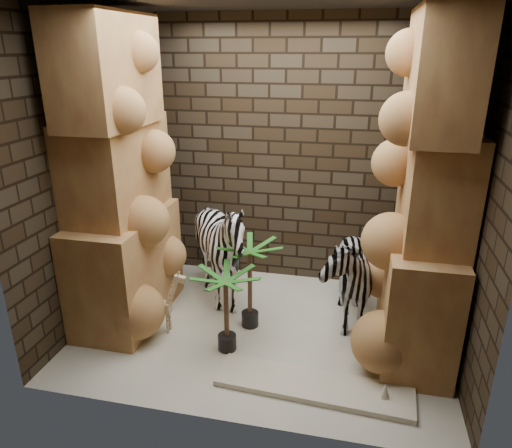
% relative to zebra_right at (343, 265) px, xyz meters
% --- Properties ---
extents(floor, '(3.50, 3.50, 0.00)m').
position_rel_zebra_right_xyz_m(floor, '(-0.76, -0.36, -0.63)').
color(floor, beige).
rests_on(floor, ground).
extents(wall_back, '(3.50, 0.00, 3.50)m').
position_rel_zebra_right_xyz_m(wall_back, '(-0.76, 0.89, 0.87)').
color(wall_back, black).
rests_on(wall_back, ground).
extents(wall_front, '(3.50, 0.00, 3.50)m').
position_rel_zebra_right_xyz_m(wall_front, '(-0.76, -1.61, 0.87)').
color(wall_front, black).
rests_on(wall_front, ground).
extents(wall_left, '(0.00, 3.00, 3.00)m').
position_rel_zebra_right_xyz_m(wall_left, '(-2.51, -0.36, 0.87)').
color(wall_left, black).
rests_on(wall_left, ground).
extents(wall_right, '(0.00, 3.00, 3.00)m').
position_rel_zebra_right_xyz_m(wall_right, '(0.99, -0.36, 0.87)').
color(wall_right, black).
rests_on(wall_right, ground).
extents(rock_pillar_left, '(0.68, 1.30, 3.00)m').
position_rel_zebra_right_xyz_m(rock_pillar_left, '(-2.16, -0.36, 0.87)').
color(rock_pillar_left, tan).
rests_on(rock_pillar_left, floor).
extents(rock_pillar_right, '(0.58, 1.25, 3.00)m').
position_rel_zebra_right_xyz_m(rock_pillar_right, '(0.66, -0.36, 0.87)').
color(rock_pillar_right, tan).
rests_on(rock_pillar_right, floor).
extents(zebra_right, '(0.72, 1.14, 1.26)m').
position_rel_zebra_right_xyz_m(zebra_right, '(0.00, 0.00, 0.00)').
color(zebra_right, white).
rests_on(zebra_right, floor).
extents(zebra_left, '(1.25, 1.44, 1.16)m').
position_rel_zebra_right_xyz_m(zebra_left, '(-1.27, 0.05, -0.05)').
color(zebra_left, white).
rests_on(zebra_left, floor).
extents(giraffe_toy, '(0.35, 0.13, 0.68)m').
position_rel_zebra_right_xyz_m(giraffe_toy, '(-1.73, -0.58, -0.29)').
color(giraffe_toy, beige).
rests_on(giraffe_toy, floor).
extents(palm_front, '(0.36, 0.36, 0.91)m').
position_rel_zebra_right_xyz_m(palm_front, '(-0.88, -0.30, -0.17)').
color(palm_front, '#236C1B').
rests_on(palm_front, floor).
extents(palm_back, '(0.36, 0.36, 0.80)m').
position_rel_zebra_right_xyz_m(palm_back, '(-1.00, -0.74, -0.23)').
color(palm_back, '#236C1B').
rests_on(palm_back, floor).
extents(surfboard, '(1.63, 0.49, 0.05)m').
position_rel_zebra_right_xyz_m(surfboard, '(-0.16, -1.11, -0.60)').
color(surfboard, beige).
rests_on(surfboard, floor).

